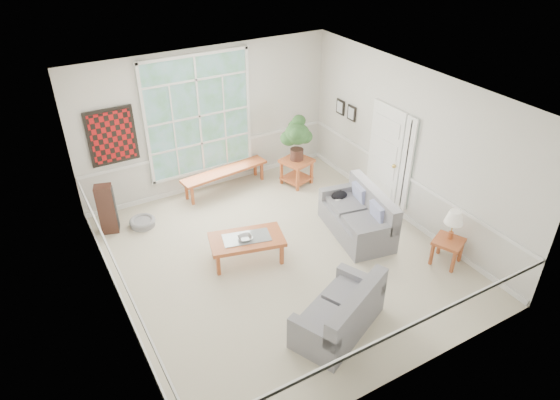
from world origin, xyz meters
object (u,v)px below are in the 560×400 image
object	(u,v)px
coffee_table	(247,249)
side_table	(447,252)
end_table	(297,172)
loveseat_right	(357,214)
loveseat_front	(338,308)

from	to	relation	value
coffee_table	side_table	xyz separation A→B (m)	(2.94, -1.78, 0.00)
end_table	loveseat_right	bearing A→B (deg)	-90.52
loveseat_front	side_table	distance (m)	2.54
end_table	side_table	distance (m)	3.74
loveseat_front	side_table	bearing A→B (deg)	-17.20
side_table	end_table	bearing A→B (deg)	102.24
loveseat_right	side_table	world-z (taller)	loveseat_right
coffee_table	side_table	bearing A→B (deg)	-16.82
end_table	side_table	bearing A→B (deg)	-77.76
coffee_table	end_table	bearing A→B (deg)	55.41
loveseat_right	loveseat_front	bearing A→B (deg)	-123.13
end_table	side_table	world-z (taller)	end_table
loveseat_front	end_table	world-z (taller)	loveseat_front
coffee_table	end_table	size ratio (longest dim) A/B	2.16
loveseat_right	loveseat_front	distance (m)	2.48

